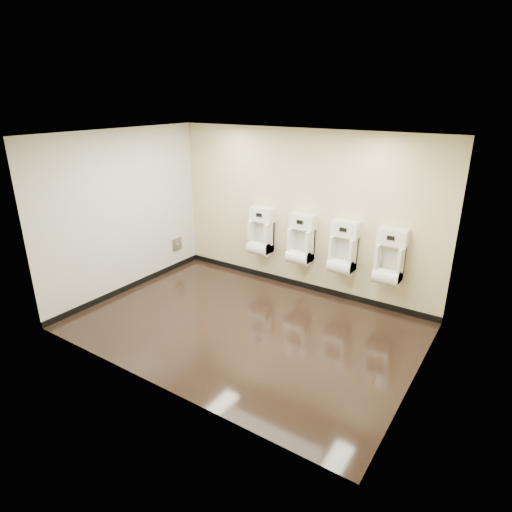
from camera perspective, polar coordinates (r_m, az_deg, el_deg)
The scene contains 14 objects.
ground at distance 6.61m, azimuth -1.62°, elevation -9.27°, with size 5.00×3.50×0.00m, color black.
ceiling at distance 5.74m, azimuth -1.91°, elevation 15.71°, with size 5.00×3.50×0.00m, color silver.
back_wall at distance 7.47m, azimuth 6.06°, elevation 5.84°, with size 5.00×0.02×2.80m, color beige.
front_wall at distance 4.81m, azimuth -13.90°, elevation -3.22°, with size 5.00×0.02×2.80m, color beige.
left_wall at distance 7.69m, azimuth -17.21°, elevation 5.47°, with size 0.02×3.50×2.80m, color beige.
right_wall at distance 5.10m, azimuth 21.88°, elevation -2.74°, with size 0.02×3.50×2.80m, color beige.
tile_overlay_left at distance 7.69m, azimuth -17.19°, elevation 5.47°, with size 0.01×3.50×2.80m, color white.
skirting_back at distance 7.91m, azimuth 5.66°, elevation -3.67°, with size 5.00×0.02×0.10m, color black.
skirting_left at distance 8.12m, azimuth -16.16°, elevation -3.75°, with size 0.02×3.50×0.10m, color black.
access_panel at distance 8.71m, azimuth -10.50°, elevation 1.59°, with size 0.04×0.25×0.25m.
urinal_0 at distance 7.84m, azimuth 0.64°, elevation 2.86°, with size 0.46×0.34×0.86m.
urinal_1 at distance 7.44m, azimuth 5.98°, elevation 1.76°, with size 0.46×0.34×0.86m.
urinal_2 at distance 7.14m, azimuth 11.50°, elevation 0.62°, with size 0.46×0.34×0.86m.
urinal_3 at distance 6.91m, azimuth 17.35°, elevation -0.60°, with size 0.46×0.34×0.86m.
Camera 1 is at (3.32, -4.66, 3.30)m, focal length 30.00 mm.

